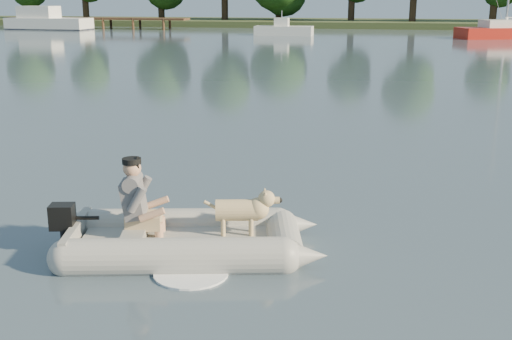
% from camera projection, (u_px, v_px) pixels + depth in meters
% --- Properties ---
extents(water, '(160.00, 160.00, 0.00)m').
position_uv_depth(water, '(236.00, 276.00, 7.50)').
color(water, slate).
rests_on(water, ground).
extents(shore_bank, '(160.00, 12.00, 0.70)m').
position_uv_depth(shore_bank, '(375.00, 24.00, 66.00)').
color(shore_bank, '#47512D').
rests_on(shore_bank, water).
extents(dock, '(18.00, 2.00, 1.04)m').
position_uv_depth(dock, '(97.00, 23.00, 61.52)').
color(dock, '#4C331E').
rests_on(dock, water).
extents(dinghy, '(5.16, 4.24, 1.32)m').
position_uv_depth(dinghy, '(188.00, 210.00, 8.06)').
color(dinghy, '#A5A5A0').
rests_on(dinghy, water).
extents(man, '(0.80, 0.73, 1.02)m').
position_uv_depth(man, '(135.00, 196.00, 8.04)').
color(man, '#5F5E63').
rests_on(man, dinghy).
extents(dog, '(0.93, 0.51, 0.59)m').
position_uv_depth(dog, '(237.00, 214.00, 8.14)').
color(dog, tan).
rests_on(dog, dinghy).
extents(outboard_motor, '(0.45, 0.36, 0.75)m').
position_uv_depth(outboard_motor, '(64.00, 231.00, 8.09)').
color(outboard_motor, black).
rests_on(outboard_motor, dinghy).
extents(cabin_cruiser, '(8.35, 3.38, 2.54)m').
position_uv_depth(cabin_cruiser, '(48.00, 18.00, 59.52)').
color(cabin_cruiser, white).
rests_on(cabin_cruiser, water).
extents(motorboat, '(4.80, 1.88, 2.03)m').
position_uv_depth(motorboat, '(284.00, 24.00, 51.26)').
color(motorboat, white).
rests_on(motorboat, water).
extents(sailboat, '(8.42, 5.11, 11.11)m').
position_uv_depth(sailboat, '(510.00, 32.00, 47.96)').
color(sailboat, '#AF1E14').
rests_on(sailboat, water).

